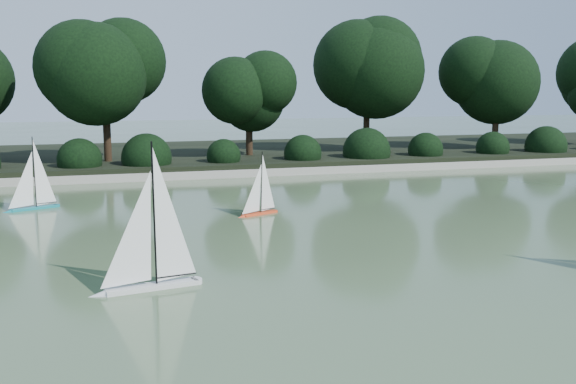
# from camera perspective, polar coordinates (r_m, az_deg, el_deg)

# --- Properties ---
(ground) EXTENTS (80.00, 80.00, 0.00)m
(ground) POSITION_cam_1_polar(r_m,az_deg,el_deg) (7.90, 8.41, -7.19)
(ground) COLOR #39492C
(ground) RESTS_ON ground
(pond_coping) EXTENTS (40.00, 0.35, 0.18)m
(pond_coping) POSITION_cam_1_polar(r_m,az_deg,el_deg) (16.33, -4.95, 1.65)
(pond_coping) COLOR gray
(pond_coping) RESTS_ON ground
(far_bank) EXTENTS (40.00, 8.00, 0.30)m
(far_bank) POSITION_cam_1_polar(r_m,az_deg,el_deg) (20.23, -7.24, 3.22)
(far_bank) COLOR black
(far_bank) RESTS_ON ground
(tree_line) EXTENTS (26.31, 3.93, 4.39)m
(tree_line) POSITION_cam_1_polar(r_m,az_deg,el_deg) (18.84, -2.85, 10.44)
(tree_line) COLOR black
(tree_line) RESTS_ON ground
(shrub_hedge) EXTENTS (29.10, 1.10, 1.10)m
(shrub_hedge) POSITION_cam_1_polar(r_m,az_deg,el_deg) (17.16, -5.58, 3.21)
(shrub_hedge) COLOR black
(shrub_hedge) RESTS_ON ground
(sailboat_white_a) EXTENTS (1.29, 0.41, 1.75)m
(sailboat_white_a) POSITION_cam_1_polar(r_m,az_deg,el_deg) (7.32, -12.78, -6.42)
(sailboat_white_a) COLOR silver
(sailboat_white_a) RESTS_ON ground
(sailboat_orange) EXTENTS (0.84, 0.47, 1.20)m
(sailboat_orange) POSITION_cam_1_polar(r_m,az_deg,el_deg) (11.37, -2.82, -1.11)
(sailboat_orange) COLOR #E6441F
(sailboat_orange) RESTS_ON ground
(sailboat_teal) EXTENTS (1.01, 0.56, 1.43)m
(sailboat_teal) POSITION_cam_1_polar(r_m,az_deg,el_deg) (12.77, -22.01, -0.47)
(sailboat_teal) COLOR #127780
(sailboat_teal) RESTS_ON ground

